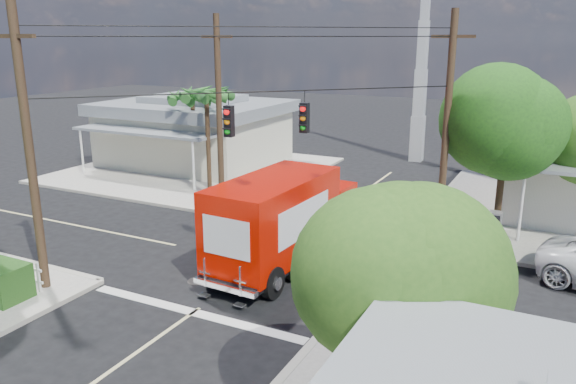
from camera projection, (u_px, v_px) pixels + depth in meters
The scene contains 12 objects.
ground at pixel (263, 263), 20.52m from camera, with size 120.00×120.00×0.00m, color black.
sidewalk_nw at pixel (196, 170), 34.59m from camera, with size 14.12×14.12×0.14m.
road_markings at pixel (242, 278), 19.25m from camera, with size 32.00×32.00×0.01m.
building_nw at pixel (194, 130), 35.87m from camera, with size 10.80×10.20×4.30m.
radio_tower at pixel (421, 75), 36.02m from camera, with size 0.80×0.80×17.00m.
tree_ne_front at pixel (507, 122), 21.94m from camera, with size 4.21×4.14×6.66m.
tree_se at pixel (403, 261), 10.17m from camera, with size 3.67×3.54×5.62m.
palm_nw_front at pixel (206, 96), 28.90m from camera, with size 3.01×3.08×5.59m.
palm_nw_back at pixel (192, 99), 31.15m from camera, with size 3.01×3.08×5.19m.
utility_poles at pixel (246, 127), 21.35m from camera, with size 12.00×10.68×9.00m.
vending_boxes at pixel (477, 222), 22.85m from camera, with size 1.90×0.50×1.10m.
delivery_truck at pixel (284, 219), 20.03m from camera, with size 2.87×7.87×3.35m.
Camera 1 is at (9.41, -16.64, 7.96)m, focal length 35.00 mm.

